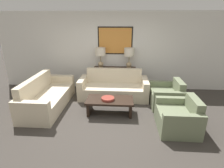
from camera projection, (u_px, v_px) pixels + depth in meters
name	position (u px, v px, depth m)	size (l,w,h in m)	color
ground_plane	(110.00, 122.00, 4.30)	(20.00, 20.00, 0.00)	#3D3833
back_wall	(115.00, 51.00, 6.10)	(8.25, 0.12, 2.65)	silver
console_table	(115.00, 79.00, 6.18)	(1.45, 0.37, 0.81)	#332319
table_lamp_left	(100.00, 54.00, 5.90)	(0.34, 0.34, 0.68)	tan
table_lamp_right	(129.00, 54.00, 5.84)	(0.34, 0.34, 0.68)	tan
couch_by_back_wall	(114.00, 88.00, 5.62)	(2.16, 0.89, 0.87)	beige
couch_by_side	(47.00, 97.00, 4.99)	(0.89, 2.16, 0.87)	beige
coffee_table	(110.00, 103.00, 4.62)	(1.22, 0.62, 0.41)	black
decorative_bowl	(108.00, 99.00, 4.53)	(0.34, 0.34, 0.06)	#93382D
armchair_near_back_wall	(167.00, 96.00, 5.07)	(0.85, 0.98, 0.77)	#707A5B
armchair_near_camera	(178.00, 118.00, 3.97)	(0.85, 0.98, 0.77)	#707A5B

